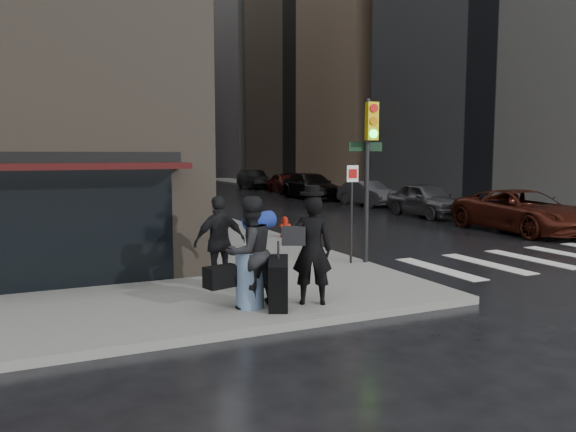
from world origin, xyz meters
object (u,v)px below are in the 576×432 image
fire_hydrant (285,228)px  man_overcoat (305,255)px  parked_car_4 (285,183)px  parked_car_5 (253,179)px  parked_car_3 (311,186)px  parked_car_1 (427,200)px  parked_car_2 (368,193)px  parked_car_0 (523,211)px  man_jeans (249,252)px  traffic_light (367,158)px  man_greycoat (220,242)px

fire_hydrant → man_overcoat: bearing=-111.8°
parked_car_4 → parked_car_5: (-0.28, 5.76, 0.04)m
parked_car_3 → parked_car_5: bearing=88.4°
parked_car_1 → parked_car_3: bearing=94.0°
parked_car_1 → parked_car_2: size_ratio=1.10×
parked_car_3 → fire_hydrant: bearing=-119.3°
fire_hydrant → parked_car_3: (8.95, 15.65, 0.36)m
fire_hydrant → parked_car_0: 9.07m
man_jeans → traffic_light: traffic_light is taller
man_greycoat → parked_car_2: 20.89m
man_overcoat → parked_car_0: size_ratio=0.39×
fire_hydrant → parked_car_2: 13.76m
man_overcoat → fire_hydrant: size_ratio=3.21×
man_greycoat → fire_hydrant: man_greycoat is taller
fire_hydrant → parked_car_1: size_ratio=0.15×
traffic_light → parked_car_4: bearing=75.6°
traffic_light → parked_car_1: 12.88m
man_overcoat → parked_car_5: bearing=-85.1°
man_overcoat → parked_car_4: man_overcoat is taller
traffic_light → fire_hydrant: bearing=96.3°
man_jeans → parked_car_3: 26.61m
parked_car_4 → parked_car_2: bearing=-86.0°
parked_car_3 → parked_car_4: 5.81m
parked_car_5 → parked_car_3: bearing=-87.8°
man_overcoat → parked_car_5: size_ratio=0.46×
man_greycoat → parked_car_1: (13.19, 10.01, -0.31)m
parked_car_2 → parked_car_5: size_ratio=0.88×
man_overcoat → parked_car_0: (12.05, 6.17, -0.30)m
man_jeans → parked_car_0: man_jeans is taller
man_greycoat → parked_car_3: 25.19m
man_overcoat → parked_car_3: (12.08, 23.47, -0.26)m
man_jeans → fire_hydrant: size_ratio=2.90×
man_overcoat → parked_car_4: 31.91m
parked_car_5 → man_greycoat: bearing=-107.9°
parked_car_0 → parked_car_1: (0.16, 5.76, 0.01)m
man_overcoat → man_jeans: bearing=8.3°
traffic_light → parked_car_3: 22.44m
parked_car_0 → parked_car_5: size_ratio=1.18×
man_overcoat → fire_hydrant: 8.45m
parked_car_0 → parked_car_1: size_ratio=1.21×
man_jeans → parked_car_1: 17.60m
traffic_light → parked_car_0: size_ratio=0.73×
man_overcoat → parked_car_3: man_overcoat is taller
parked_car_4 → man_greycoat: bearing=-112.3°
parked_car_1 → parked_car_5: 23.06m
parked_car_0 → parked_car_4: (0.74, 23.06, -0.04)m
man_jeans → parked_car_3: (13.06, 23.18, -0.33)m
man_overcoat → parked_car_2: size_ratio=0.52×
man_jeans → parked_car_4: 32.05m
man_jeans → parked_car_1: size_ratio=0.43×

